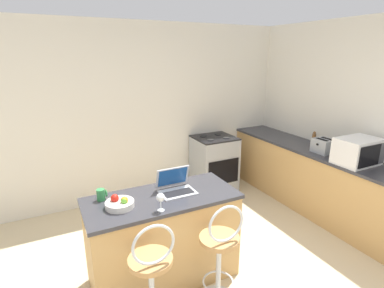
{
  "coord_description": "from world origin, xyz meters",
  "views": [
    {
      "loc": [
        -1.18,
        -1.52,
        2.15
      ],
      "look_at": [
        0.54,
        1.93,
        0.99
      ],
      "focal_mm": 28.0,
      "sensor_mm": 36.0,
      "label": 1
    }
  ],
  "objects_px": {
    "wine_glass_tall": "(161,198)",
    "pepper_mill": "(314,139)",
    "bar_stool_far": "(220,259)",
    "fruit_bowl": "(120,203)",
    "laptop": "(176,185)",
    "bar_stool_near": "(152,282)",
    "stove_range": "(214,163)",
    "mug_green": "(101,195)",
    "microwave": "(358,151)",
    "toaster": "(324,146)"
  },
  "relations": [
    {
      "from": "wine_glass_tall",
      "to": "pepper_mill",
      "type": "bearing_deg",
      "value": 16.16
    },
    {
      "from": "bar_stool_far",
      "to": "fruit_bowl",
      "type": "xyz_separation_m",
      "value": [
        -0.7,
        0.52,
        0.45
      ]
    },
    {
      "from": "bar_stool_far",
      "to": "pepper_mill",
      "type": "bearing_deg",
      "value": 25.71
    },
    {
      "from": "bar_stool_far",
      "to": "laptop",
      "type": "distance_m",
      "value": 0.77
    },
    {
      "from": "bar_stool_near",
      "to": "bar_stool_far",
      "type": "bearing_deg",
      "value": 0.0
    },
    {
      "from": "bar_stool_near",
      "to": "stove_range",
      "type": "height_order",
      "value": "bar_stool_near"
    },
    {
      "from": "bar_stool_near",
      "to": "mug_green",
      "type": "distance_m",
      "value": 0.88
    },
    {
      "from": "wine_glass_tall",
      "to": "laptop",
      "type": "bearing_deg",
      "value": 48.22
    },
    {
      "from": "mug_green",
      "to": "laptop",
      "type": "bearing_deg",
      "value": -10.6
    },
    {
      "from": "bar_stool_far",
      "to": "laptop",
      "type": "relative_size",
      "value": 3.08
    },
    {
      "from": "microwave",
      "to": "pepper_mill",
      "type": "height_order",
      "value": "microwave"
    },
    {
      "from": "stove_range",
      "to": "mug_green",
      "type": "relative_size",
      "value": 8.55
    },
    {
      "from": "toaster",
      "to": "mug_green",
      "type": "height_order",
      "value": "toaster"
    },
    {
      "from": "bar_stool_near",
      "to": "wine_glass_tall",
      "type": "relative_size",
      "value": 6.42
    },
    {
      "from": "toaster",
      "to": "mug_green",
      "type": "bearing_deg",
      "value": -178.6
    },
    {
      "from": "bar_stool_near",
      "to": "fruit_bowl",
      "type": "relative_size",
      "value": 4.16
    },
    {
      "from": "bar_stool_near",
      "to": "stove_range",
      "type": "bearing_deg",
      "value": 49.54
    },
    {
      "from": "wine_glass_tall",
      "to": "mug_green",
      "type": "bearing_deg",
      "value": 134.32
    },
    {
      "from": "laptop",
      "to": "fruit_bowl",
      "type": "bearing_deg",
      "value": -171.66
    },
    {
      "from": "microwave",
      "to": "wine_glass_tall",
      "type": "relative_size",
      "value": 3.16
    },
    {
      "from": "bar_stool_near",
      "to": "wine_glass_tall",
      "type": "distance_m",
      "value": 0.64
    },
    {
      "from": "toaster",
      "to": "stove_range",
      "type": "relative_size",
      "value": 0.29
    },
    {
      "from": "toaster",
      "to": "wine_glass_tall",
      "type": "height_order",
      "value": "toaster"
    },
    {
      "from": "toaster",
      "to": "stove_range",
      "type": "xyz_separation_m",
      "value": [
        -0.9,
        1.31,
        -0.54
      ]
    },
    {
      "from": "microwave",
      "to": "stove_range",
      "type": "relative_size",
      "value": 0.56
    },
    {
      "from": "bar_stool_far",
      "to": "bar_stool_near",
      "type": "bearing_deg",
      "value": 180.0
    },
    {
      "from": "laptop",
      "to": "microwave",
      "type": "distance_m",
      "value": 2.25
    },
    {
      "from": "fruit_bowl",
      "to": "toaster",
      "type": "bearing_deg",
      "value": 5.68
    },
    {
      "from": "microwave",
      "to": "pepper_mill",
      "type": "relative_size",
      "value": 2.32
    },
    {
      "from": "microwave",
      "to": "toaster",
      "type": "distance_m",
      "value": 0.48
    },
    {
      "from": "fruit_bowl",
      "to": "mug_green",
      "type": "height_order",
      "value": "fruit_bowl"
    },
    {
      "from": "bar_stool_near",
      "to": "toaster",
      "type": "relative_size",
      "value": 3.97
    },
    {
      "from": "mug_green",
      "to": "microwave",
      "type": "bearing_deg",
      "value": -8.01
    },
    {
      "from": "laptop",
      "to": "microwave",
      "type": "bearing_deg",
      "value": -7.23
    },
    {
      "from": "toaster",
      "to": "wine_glass_tall",
      "type": "bearing_deg",
      "value": -168.92
    },
    {
      "from": "pepper_mill",
      "to": "laptop",
      "type": "bearing_deg",
      "value": -168.85
    },
    {
      "from": "stove_range",
      "to": "pepper_mill",
      "type": "bearing_deg",
      "value": -46.19
    },
    {
      "from": "stove_range",
      "to": "wine_glass_tall",
      "type": "relative_size",
      "value": 5.64
    },
    {
      "from": "bar_stool_far",
      "to": "stove_range",
      "type": "xyz_separation_m",
      "value": [
        1.19,
        2.1,
        -0.04
      ]
    },
    {
      "from": "stove_range",
      "to": "fruit_bowl",
      "type": "bearing_deg",
      "value": -139.88
    },
    {
      "from": "microwave",
      "to": "wine_glass_tall",
      "type": "distance_m",
      "value": 2.49
    },
    {
      "from": "wine_glass_tall",
      "to": "stove_range",
      "type": "bearing_deg",
      "value": 48.49
    },
    {
      "from": "stove_range",
      "to": "wine_glass_tall",
      "type": "distance_m",
      "value": 2.47
    },
    {
      "from": "stove_range",
      "to": "wine_glass_tall",
      "type": "height_order",
      "value": "wine_glass_tall"
    },
    {
      "from": "bar_stool_far",
      "to": "stove_range",
      "type": "bearing_deg",
      "value": 60.5
    },
    {
      "from": "toaster",
      "to": "stove_range",
      "type": "height_order",
      "value": "toaster"
    },
    {
      "from": "fruit_bowl",
      "to": "mug_green",
      "type": "xyz_separation_m",
      "value": [
        -0.12,
        0.21,
        0.02
      ]
    },
    {
      "from": "laptop",
      "to": "wine_glass_tall",
      "type": "relative_size",
      "value": 2.09
    },
    {
      "from": "toaster",
      "to": "fruit_bowl",
      "type": "relative_size",
      "value": 1.05
    },
    {
      "from": "microwave",
      "to": "mug_green",
      "type": "relative_size",
      "value": 4.79
    }
  ]
}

